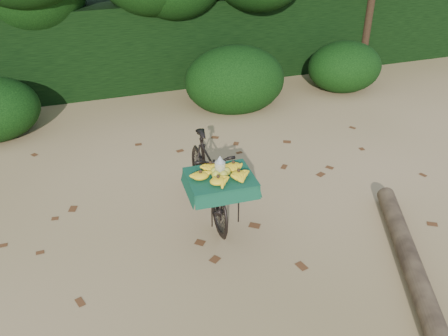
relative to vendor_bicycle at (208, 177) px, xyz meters
name	(u,v)px	position (x,y,z in m)	size (l,w,h in m)	color
ground	(240,250)	(0.12, -0.90, -0.55)	(80.00, 80.00, 0.00)	tan
vendor_bicycle	(208,177)	(0.00, 0.00, 0.00)	(0.80, 1.84, 1.08)	black
fallen_log	(415,274)	(1.76, -2.03, -0.44)	(0.23, 0.23, 3.19)	brown
hedge_backdrop	(140,41)	(0.12, 5.40, 0.35)	(26.00, 1.80, 1.80)	black
bush_clumps	(186,88)	(0.62, 3.40, -0.10)	(8.80, 1.70, 0.90)	black
leaf_litter	(223,219)	(0.12, -0.25, -0.55)	(7.00, 7.30, 0.01)	#542E16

